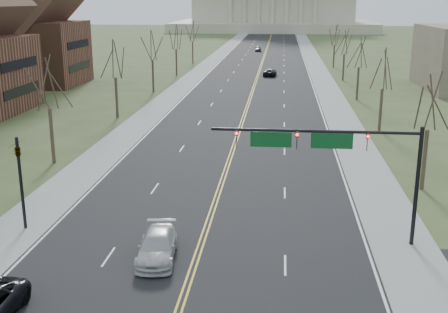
% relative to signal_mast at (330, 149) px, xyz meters
% --- Properties ---
extents(road, '(20.00, 380.00, 0.01)m').
position_rel_signal_mast_xyz_m(road, '(-7.45, 96.50, -5.76)').
color(road, black).
rests_on(road, ground).
extents(cross_road, '(120.00, 14.00, 0.01)m').
position_rel_signal_mast_xyz_m(cross_road, '(-7.45, -7.50, -5.76)').
color(cross_road, black).
rests_on(cross_road, ground).
extents(sidewalk_left, '(4.00, 380.00, 0.03)m').
position_rel_signal_mast_xyz_m(sidewalk_left, '(-19.45, 96.50, -5.75)').
color(sidewalk_left, gray).
rests_on(sidewalk_left, ground).
extents(sidewalk_right, '(4.00, 380.00, 0.03)m').
position_rel_signal_mast_xyz_m(sidewalk_right, '(4.55, 96.50, -5.75)').
color(sidewalk_right, gray).
rests_on(sidewalk_right, ground).
extents(center_line, '(0.42, 380.00, 0.01)m').
position_rel_signal_mast_xyz_m(center_line, '(-7.45, 96.50, -5.75)').
color(center_line, gold).
rests_on(center_line, road).
extents(edge_line_left, '(0.15, 380.00, 0.01)m').
position_rel_signal_mast_xyz_m(edge_line_left, '(-17.25, 96.50, -5.75)').
color(edge_line_left, silver).
rests_on(edge_line_left, road).
extents(edge_line_right, '(0.15, 380.00, 0.01)m').
position_rel_signal_mast_xyz_m(edge_line_right, '(2.35, 96.50, -5.75)').
color(edge_line_right, silver).
rests_on(edge_line_right, road).
extents(signal_mast, '(12.12, 0.44, 7.20)m').
position_rel_signal_mast_xyz_m(signal_mast, '(0.00, 0.00, 0.00)').
color(signal_mast, black).
rests_on(signal_mast, ground).
extents(signal_left, '(0.32, 0.36, 6.00)m').
position_rel_signal_mast_xyz_m(signal_left, '(-18.95, 0.00, -2.05)').
color(signal_left, black).
rests_on(signal_left, ground).
extents(tree_r_0, '(3.74, 3.74, 8.50)m').
position_rel_signal_mast_xyz_m(tree_r_0, '(8.05, 10.50, 0.79)').
color(tree_r_0, '#362D1F').
rests_on(tree_r_0, ground).
extents(tree_l_0, '(3.96, 3.96, 9.00)m').
position_rel_signal_mast_xyz_m(tree_l_0, '(-22.95, 14.50, 1.18)').
color(tree_l_0, '#362D1F').
rests_on(tree_l_0, ground).
extents(tree_r_1, '(3.74, 3.74, 8.50)m').
position_rel_signal_mast_xyz_m(tree_r_1, '(8.05, 30.50, 0.79)').
color(tree_r_1, '#362D1F').
rests_on(tree_r_1, ground).
extents(tree_l_1, '(3.96, 3.96, 9.00)m').
position_rel_signal_mast_xyz_m(tree_l_1, '(-22.95, 34.50, 1.18)').
color(tree_l_1, '#362D1F').
rests_on(tree_l_1, ground).
extents(tree_r_2, '(3.74, 3.74, 8.50)m').
position_rel_signal_mast_xyz_m(tree_r_2, '(8.05, 50.50, 0.79)').
color(tree_r_2, '#362D1F').
rests_on(tree_r_2, ground).
extents(tree_l_2, '(3.96, 3.96, 9.00)m').
position_rel_signal_mast_xyz_m(tree_l_2, '(-22.95, 54.50, 1.18)').
color(tree_l_2, '#362D1F').
rests_on(tree_l_2, ground).
extents(tree_r_3, '(3.74, 3.74, 8.50)m').
position_rel_signal_mast_xyz_m(tree_r_3, '(8.05, 70.50, 0.79)').
color(tree_r_3, '#362D1F').
rests_on(tree_r_3, ground).
extents(tree_l_3, '(3.96, 3.96, 9.00)m').
position_rel_signal_mast_xyz_m(tree_l_3, '(-22.95, 74.50, 1.18)').
color(tree_l_3, '#362D1F').
rests_on(tree_l_3, ground).
extents(tree_r_4, '(3.74, 3.74, 8.50)m').
position_rel_signal_mast_xyz_m(tree_r_4, '(8.05, 90.50, 0.79)').
color(tree_r_4, '#362D1F').
rests_on(tree_r_4, ground).
extents(tree_l_4, '(3.96, 3.96, 9.00)m').
position_rel_signal_mast_xyz_m(tree_l_4, '(-22.95, 94.50, 1.18)').
color(tree_l_4, '#362D1F').
rests_on(tree_l_4, ground).
extents(bldg_left_far, '(17.10, 14.28, 23.25)m').
position_rel_signal_mast_xyz_m(bldg_left_far, '(-45.44, 60.50, 3.78)').
color(bldg_left_far, brown).
rests_on(bldg_left_far, ground).
extents(car_sb_inner_second, '(2.55, 5.22, 1.46)m').
position_rel_signal_mast_xyz_m(car_sb_inner_second, '(-9.61, -3.42, -5.02)').
color(car_sb_inner_second, '#B7B7B7').
rests_on(car_sb_inner_second, road).
extents(car_far_nb, '(2.59, 5.08, 1.38)m').
position_rel_signal_mast_xyz_m(car_far_nb, '(-5.12, 75.47, -5.06)').
color(car_far_nb, black).
rests_on(car_far_nb, road).
extents(car_far_sb, '(2.00, 4.34, 1.44)m').
position_rel_signal_mast_xyz_m(car_far_sb, '(-9.58, 126.82, -5.03)').
color(car_far_sb, '#424548').
rests_on(car_far_sb, road).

